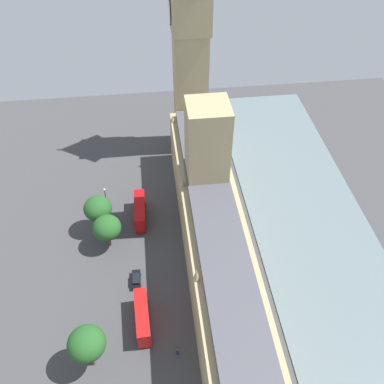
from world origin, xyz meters
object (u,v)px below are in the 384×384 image
pedestrian_midblock (177,352)px  plane_tree_far_end (98,209)px  street_lamp_slot_10 (105,194)px  plane_tree_kerbside (87,344)px  double_decker_bus_by_river_gate (142,317)px  car_black_leading (136,280)px  parliament_building (214,235)px  clock_tower (190,38)px  double_decker_bus_under_trees (140,211)px  plane_tree_near_tower (107,228)px

pedestrian_midblock → plane_tree_far_end: size_ratio=0.16×
plane_tree_far_end → street_lamp_slot_10: size_ratio=1.63×
plane_tree_kerbside → street_lamp_slot_10: (-1.49, -40.28, -3.66)m
double_decker_bus_by_river_gate → plane_tree_far_end: bearing=-73.7°
car_black_leading → street_lamp_slot_10: street_lamp_slot_10 is taller
parliament_building → clock_tower: (-0.04, -42.82, 23.00)m
double_decker_bus_under_trees → plane_tree_kerbside: (9.69, 35.13, 5.21)m
car_black_leading → plane_tree_far_end: (7.76, -16.02, 6.05)m
parliament_building → clock_tower: bearing=-90.1°
clock_tower → plane_tree_kerbside: clock_tower is taller
pedestrian_midblock → street_lamp_slot_10: size_ratio=0.26×
pedestrian_midblock → street_lamp_slot_10: bearing=-74.5°
car_black_leading → pedestrian_midblock: size_ratio=3.03×
double_decker_bus_by_river_gate → street_lamp_slot_10: size_ratio=1.78×
pedestrian_midblock → clock_tower: bearing=-102.4°
plane_tree_kerbside → street_lamp_slot_10: plane_tree_kerbside is taller
clock_tower → plane_tree_near_tower: 49.48m
pedestrian_midblock → plane_tree_far_end: bearing=-69.0°
double_decker_bus_under_trees → plane_tree_far_end: 10.48m
double_decker_bus_by_river_gate → street_lamp_slot_10: bearing=-79.4°
plane_tree_kerbside → street_lamp_slot_10: size_ratio=1.80×
parliament_building → double_decker_bus_by_river_gate: 21.72m
car_black_leading → plane_tree_far_end: 18.80m
pedestrian_midblock → parliament_building: bearing=-119.4°
plane_tree_far_end → street_lamp_slot_10: plane_tree_far_end is taller
clock_tower → pedestrian_midblock: clock_tower is taller
clock_tower → pedestrian_midblock: (9.83, 63.02, -31.22)m
clock_tower → plane_tree_kerbside: (25.16, 63.14, -24.07)m
parliament_building → plane_tree_far_end: size_ratio=8.23×
car_black_leading → double_decker_bus_by_river_gate: size_ratio=0.44×
double_decker_bus_under_trees → street_lamp_slot_10: 9.80m
car_black_leading → plane_tree_near_tower: bearing=118.6°
plane_tree_near_tower → plane_tree_far_end: 5.71m
parliament_building → plane_tree_kerbside: size_ratio=7.45×
double_decker_bus_under_trees → plane_tree_near_tower: 10.98m
double_decker_bus_by_river_gate → plane_tree_kerbside: size_ratio=0.99×
double_decker_bus_under_trees → street_lamp_slot_10: size_ratio=1.78×
parliament_building → double_decker_bus_by_river_gate: bearing=40.3°
plane_tree_far_end → car_black_leading: bearing=115.8°
parliament_building → street_lamp_slot_10: (23.63, -19.95, -4.73)m
car_black_leading → double_decker_bus_under_trees: bearing=85.9°
car_black_leading → plane_tree_near_tower: plane_tree_near_tower is taller
parliament_building → double_decker_bus_under_trees: size_ratio=7.56×
car_black_leading → double_decker_bus_by_river_gate: 10.16m
pedestrian_midblock → plane_tree_near_tower: (12.86, -27.45, 5.35)m
plane_tree_far_end → double_decker_bus_under_trees: bearing=-166.1°
clock_tower → pedestrian_midblock: bearing=81.1°
double_decker_bus_under_trees → plane_tree_far_end: bearing=15.2°
plane_tree_far_end → parliament_building: bearing=153.1°
plane_tree_kerbside → plane_tree_far_end: (-0.42, -32.83, -0.90)m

